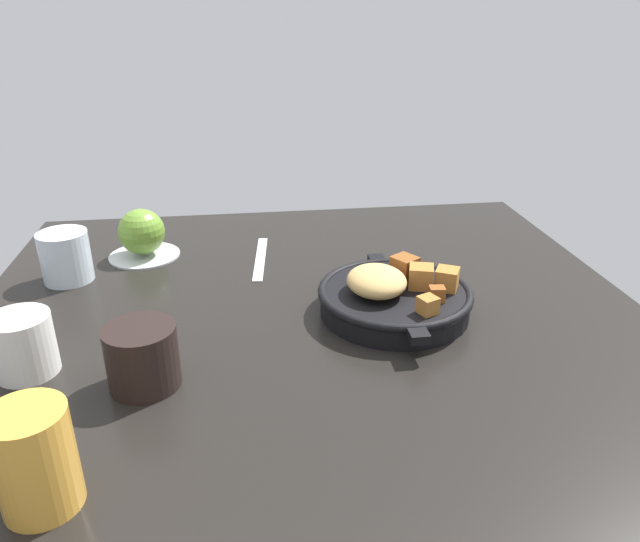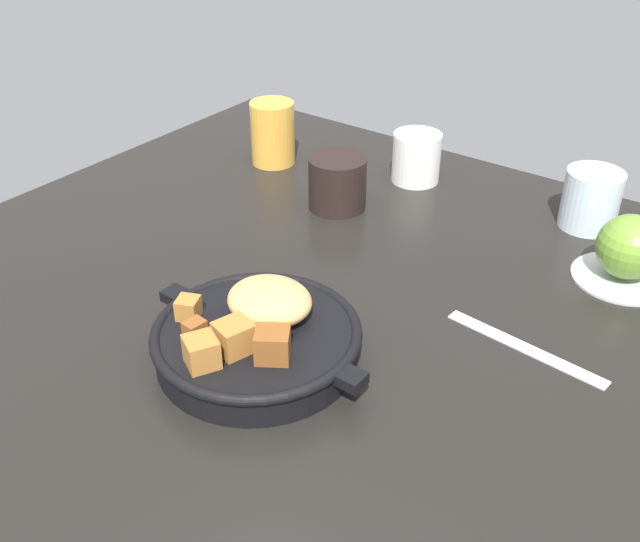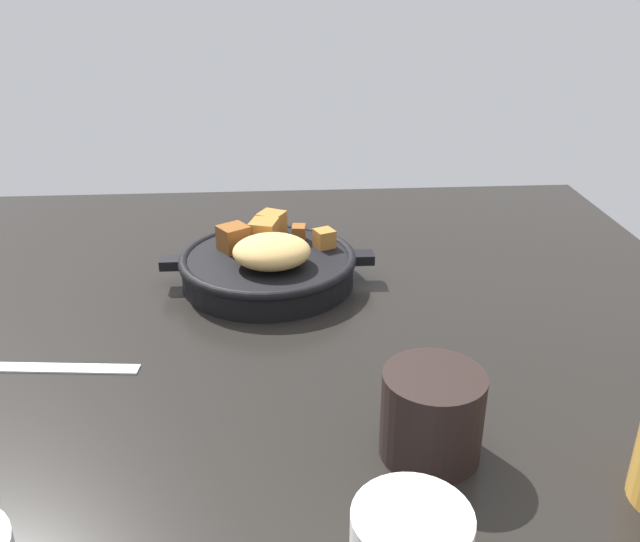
% 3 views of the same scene
% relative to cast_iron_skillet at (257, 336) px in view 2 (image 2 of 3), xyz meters
% --- Properties ---
extents(ground_plane, '(0.99, 0.95, 0.02)m').
position_rel_cast_iron_skillet_xyz_m(ground_plane, '(-0.03, 0.12, -0.04)').
color(ground_plane, black).
extents(cast_iron_skillet, '(0.26, 0.22, 0.07)m').
position_rel_cast_iron_skillet_xyz_m(cast_iron_skillet, '(0.00, 0.00, 0.00)').
color(cast_iron_skillet, black).
rests_on(cast_iron_skillet, ground_plane).
extents(saucer_plate, '(0.12, 0.12, 0.01)m').
position_rel_cast_iron_skillet_xyz_m(saucer_plate, '(0.26, 0.37, -0.02)').
color(saucer_plate, '#B7BABF').
rests_on(saucer_plate, ground_plane).
extents(red_apple, '(0.08, 0.08, 0.08)m').
position_rel_cast_iron_skillet_xyz_m(red_apple, '(0.26, 0.37, 0.02)').
color(red_apple, olive).
rests_on(red_apple, saucer_plate).
extents(butter_knife, '(0.18, 0.03, 0.00)m').
position_rel_cast_iron_skillet_xyz_m(butter_knife, '(0.22, 0.18, -0.02)').
color(butter_knife, silver).
rests_on(butter_knife, ground_plane).
extents(ceramic_mug_white, '(0.07, 0.07, 0.07)m').
position_rel_cast_iron_skillet_xyz_m(ceramic_mug_white, '(-0.08, 0.47, 0.01)').
color(ceramic_mug_white, silver).
rests_on(ceramic_mug_white, ground_plane).
extents(water_glass_short, '(0.08, 0.08, 0.08)m').
position_rel_cast_iron_skillet_xyz_m(water_glass_short, '(0.17, 0.48, 0.01)').
color(water_glass_short, silver).
rests_on(water_glass_short, ground_plane).
extents(juice_glass_amber, '(0.07, 0.07, 0.10)m').
position_rel_cast_iron_skillet_xyz_m(juice_glass_amber, '(-0.30, 0.39, 0.02)').
color(juice_glass_amber, gold).
rests_on(juice_glass_amber, ground_plane).
extents(coffee_mug_dark, '(0.08, 0.08, 0.07)m').
position_rel_cast_iron_skillet_xyz_m(coffee_mug_dark, '(-0.13, 0.32, 0.01)').
color(coffee_mug_dark, black).
rests_on(coffee_mug_dark, ground_plane).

